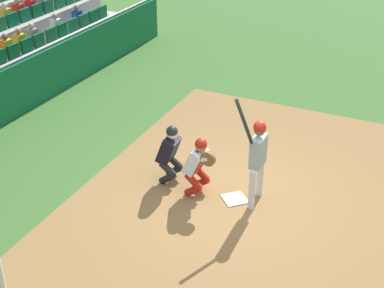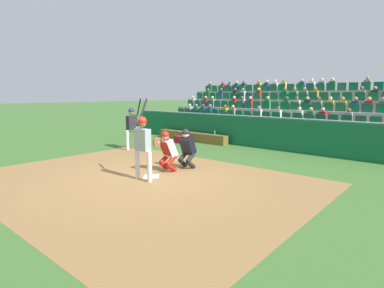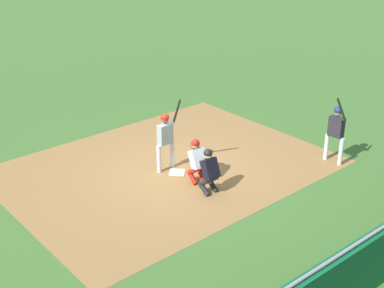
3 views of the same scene
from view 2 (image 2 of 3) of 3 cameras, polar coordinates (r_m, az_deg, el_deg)
name	(u,v)px [view 2 (image 2 of 3)]	position (r m, az deg, el deg)	size (l,w,h in m)	color
ground_plane	(151,177)	(9.04, -7.53, -6.06)	(160.00, 160.00, 0.00)	#3D692D
infield_dirt_patch	(138,180)	(8.74, -10.03, -6.64)	(9.25, 7.00, 0.01)	olive
home_plate_marker	(151,176)	(9.04, -7.53, -5.96)	(0.44, 0.44, 0.02)	white
batter_at_plate	(143,141)	(8.50, -9.12, 0.53)	(0.63, 0.54, 2.25)	silver
catcher_crouching	(167,149)	(9.47, -4.70, -0.88)	(0.48, 0.72, 1.28)	#A81C11
home_plate_umpire	(187,147)	(9.84, -0.94, -0.51)	(0.48, 0.47, 1.30)	black
dugout_wall	(263,133)	(13.94, 13.04, 2.02)	(16.38, 0.24, 1.41)	#105C34
dugout_bench	(191,137)	(15.73, -0.14, 1.37)	(4.34, 0.40, 0.44)	brown
water_bottle_on_bench	(215,133)	(14.81, 4.21, 2.12)	(0.07, 0.07, 0.21)	green
equipment_duffel_bag	(181,140)	(15.09, -2.08, 0.82)	(0.71, 0.36, 0.33)	maroon
on_deck_batter	(132,124)	(13.51, -11.05, 3.72)	(0.56, 0.65, 2.20)	silver
bleacher_stand	(305,120)	(18.04, 20.13, 4.24)	(17.18, 4.83, 3.27)	#A8A3A0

